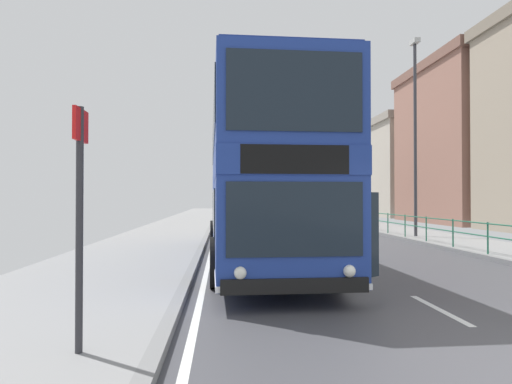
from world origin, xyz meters
The scene contains 9 objects.
ground centered at (-0.72, 0.00, 0.04)m, with size 15.80×140.00×0.20m.
double_decker_bus_main centered at (-2.55, 7.85, 2.33)m, with size 3.42×11.00×4.46m.
background_bus_far_lane centered at (2.88, 29.45, 1.74)m, with size 2.89×11.00×3.18m.
pedestrian_railing_far_kerb centered at (4.45, 10.42, 0.80)m, with size 0.05×28.51×0.97m.
bus_stop_sign_near centered at (-5.12, 0.54, 1.80)m, with size 0.08×0.44×2.70m.
street_lamp_far_side centered at (5.07, 14.81, 5.19)m, with size 0.28×0.60×8.85m.
bare_tree_far_00 centered at (5.67, 32.17, 2.84)m, with size 1.84×1.73×5.41m.
background_building_00 centered at (17.94, 40.73, 4.93)m, with size 13.40×13.14×9.80m.
background_building_01 centered at (15.92, 27.52, 6.04)m, with size 9.57×11.34×12.03m.
Camera 1 is at (-3.55, -4.46, 1.83)m, focal length 31.13 mm.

